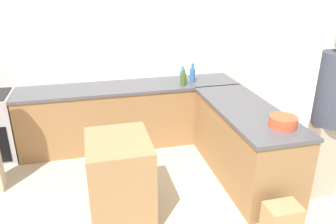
{
  "coord_description": "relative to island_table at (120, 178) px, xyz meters",
  "views": [
    {
      "loc": [
        -0.53,
        -2.27,
        2.29
      ],
      "look_at": [
        0.26,
        0.95,
        0.93
      ],
      "focal_mm": 35.0,
      "sensor_mm": 36.0,
      "label": 1
    }
  ],
  "objects": [
    {
      "name": "olive_oil_bottle",
      "position": [
        1.07,
        1.43,
        0.55
      ],
      "size": [
        0.08,
        0.08,
        0.23
      ],
      "color": "#475B1E",
      "rests_on": "counter_back"
    },
    {
      "name": "island_table",
      "position": [
        0.0,
        0.0,
        0.0
      ],
      "size": [
        0.61,
        0.74,
        0.86
      ],
      "color": "#997047",
      "rests_on": "ground_plane"
    },
    {
      "name": "counter_peninsula",
      "position": [
        1.54,
        0.4,
        0.01
      ],
      "size": [
        0.69,
        1.8,
        0.89
      ],
      "color": "olive",
      "rests_on": "ground_plane"
    },
    {
      "name": "dish_soap_bottle",
      "position": [
        1.09,
        1.55,
        0.55
      ],
      "size": [
        0.08,
        0.08,
        0.24
      ],
      "color": "#338CBF",
      "rests_on": "counter_back"
    },
    {
      "name": "person_at_peninsula",
      "position": [
        2.2,
        -0.17,
        0.56
      ],
      "size": [
        0.37,
        0.37,
        1.82
      ],
      "color": "#ADA38E",
      "rests_on": "ground_plane"
    },
    {
      "name": "mixing_bowl",
      "position": [
        1.66,
        -0.15,
        0.51
      ],
      "size": [
        0.28,
        0.28,
        0.11
      ],
      "color": "#DB512D",
      "rests_on": "counter_peninsula"
    },
    {
      "name": "water_bottle_blue",
      "position": [
        1.24,
        1.55,
        0.57
      ],
      "size": [
        0.08,
        0.08,
        0.27
      ],
      "color": "#386BB7",
      "rests_on": "counter_back"
    },
    {
      "name": "paper_bag",
      "position": [
        1.41,
        -0.7,
        -0.25
      ],
      "size": [
        0.32,
        0.23,
        0.36
      ],
      "color": "#A88456",
      "rests_on": "ground_plane"
    },
    {
      "name": "wall_back",
      "position": [
        0.33,
        1.94,
        0.92
      ],
      "size": [
        8.0,
        0.06,
        2.7
      ],
      "color": "white",
      "rests_on": "ground_plane"
    },
    {
      "name": "counter_back",
      "position": [
        0.33,
        1.6,
        0.01
      ],
      "size": [
        3.1,
        0.65,
        0.89
      ],
      "color": "olive",
      "rests_on": "ground_plane"
    }
  ]
}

